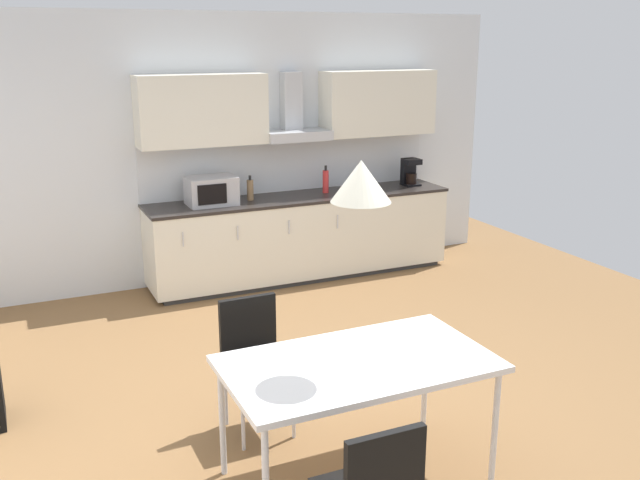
{
  "coord_description": "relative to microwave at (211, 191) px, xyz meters",
  "views": [
    {
      "loc": [
        -1.97,
        -4.1,
        2.47
      ],
      "look_at": [
        0.18,
        0.61,
        1.0
      ],
      "focal_mm": 40.0,
      "sensor_mm": 36.0,
      "label": 1
    }
  ],
  "objects": [
    {
      "name": "upper_wall_cabinets",
      "position": [
        0.96,
        0.15,
        0.76
      ],
      "size": [
        3.23,
        0.4,
        0.69
      ],
      "color": "silver"
    },
    {
      "name": "bottle_red",
      "position": [
        1.27,
        0.04,
        -0.02
      ],
      "size": [
        0.07,
        0.07,
        0.29
      ],
      "color": "red",
      "rests_on": "kitchen_counter"
    },
    {
      "name": "chair_far_left",
      "position": [
        -0.53,
        -2.71,
        -0.49
      ],
      "size": [
        0.41,
        0.41,
        0.87
      ],
      "color": "black",
      "rests_on": "ground_plane"
    },
    {
      "name": "wall_back",
      "position": [
        0.09,
        0.37,
        0.34
      ],
      "size": [
        6.55,
        0.1,
        2.73
      ],
      "primitive_type": "cube",
      "color": "silver",
      "rests_on": "ground_plane"
    },
    {
      "name": "kitchen_counter",
      "position": [
        0.96,
        0.0,
        -0.58
      ],
      "size": [
        3.25,
        0.66,
        0.88
      ],
      "color": "#333333",
      "rests_on": "ground_plane"
    },
    {
      "name": "bottle_brown",
      "position": [
        0.42,
        0.04,
        -0.03
      ],
      "size": [
        0.07,
        0.07,
        0.25
      ],
      "color": "brown",
      "rests_on": "kitchen_counter"
    },
    {
      "name": "ground_plane",
      "position": [
        0.09,
        -2.61,
        -1.03
      ],
      "size": [
        8.18,
        8.8,
        0.02
      ],
      "primitive_type": "cube",
      "color": "brown"
    },
    {
      "name": "pendant_lamp",
      "position": [
        -0.19,
        -3.51,
        0.74
      ],
      "size": [
        0.32,
        0.32,
        0.22
      ],
      "primitive_type": "cone",
      "color": "silver"
    },
    {
      "name": "microwave",
      "position": [
        0.0,
        0.0,
        0.0
      ],
      "size": [
        0.48,
        0.35,
        0.28
      ],
      "color": "#ADADB2",
      "rests_on": "kitchen_counter"
    },
    {
      "name": "dining_table",
      "position": [
        -0.19,
        -3.51,
        -0.32
      ],
      "size": [
        1.5,
        0.84,
        0.74
      ],
      "color": "white",
      "rests_on": "ground_plane"
    },
    {
      "name": "bottle_blue",
      "position": [
        1.55,
        -0.05,
        -0.05
      ],
      "size": [
        0.08,
        0.08,
        0.21
      ],
      "color": "blue",
      "rests_on": "kitchen_counter"
    },
    {
      "name": "coffee_maker",
      "position": [
        2.3,
        0.03,
        0.01
      ],
      "size": [
        0.18,
        0.19,
        0.3
      ],
      "color": "black",
      "rests_on": "kitchen_counter"
    },
    {
      "name": "backsplash_tile",
      "position": [
        0.96,
        0.31,
        0.13
      ],
      "size": [
        3.23,
        0.02,
        0.55
      ],
      "primitive_type": "cube",
      "color": "silver",
      "rests_on": "kitchen_counter"
    }
  ]
}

